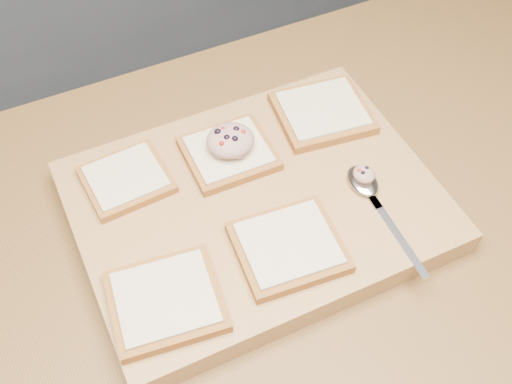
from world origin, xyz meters
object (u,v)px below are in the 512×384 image
(spoon, at_px, (368,189))
(cutting_board, at_px, (256,206))
(bread_far_center, at_px, (229,153))
(tuna_salad_dollop, at_px, (230,140))

(spoon, bearing_deg, cutting_board, 158.72)
(bread_far_center, height_order, spoon, bread_far_center)
(tuna_salad_dollop, xyz_separation_m, spoon, (0.14, -0.13, -0.03))
(bread_far_center, bearing_deg, cutting_board, -87.79)
(spoon, bearing_deg, tuna_salad_dollop, 135.62)
(tuna_salad_dollop, height_order, spoon, tuna_salad_dollop)
(bread_far_center, xyz_separation_m, spoon, (0.14, -0.13, -0.00))
(tuna_salad_dollop, bearing_deg, bread_far_center, -177.68)
(bread_far_center, relative_size, spoon, 0.63)
(tuna_salad_dollop, distance_m, spoon, 0.19)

